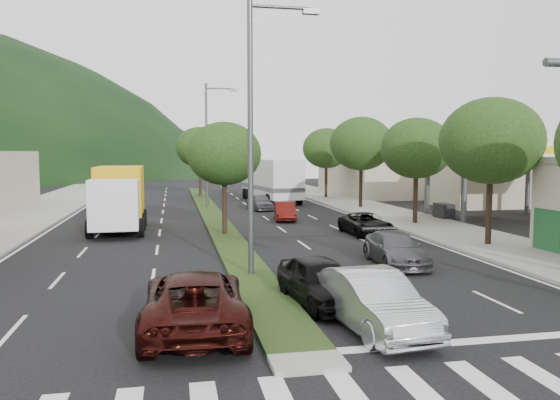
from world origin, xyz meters
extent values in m
plane|color=black|center=(0.00, 0.00, 0.00)|extent=(160.00, 160.00, 0.00)
cube|color=gray|center=(12.50, 25.00, 0.07)|extent=(5.00, 90.00, 0.15)
cube|color=gray|center=(-13.00, 25.00, 0.07)|extent=(6.00, 90.00, 0.15)
cube|color=#1E3212|center=(0.00, 28.00, 0.06)|extent=(1.60, 56.00, 0.12)
cube|color=silver|center=(0.00, -2.00, 0.01)|extent=(19.00, 2.20, 0.01)
cube|color=silver|center=(19.00, 22.00, 5.00)|extent=(12.00, 8.00, 0.50)
cube|color=#DEB60B|center=(19.00, 22.00, 4.65)|extent=(12.20, 8.20, 0.50)
cylinder|color=#47494C|center=(15.00, 19.50, 2.30)|extent=(0.36, 0.36, 4.60)
cylinder|color=#47494C|center=(15.00, 24.50, 2.30)|extent=(0.36, 0.36, 4.60)
cylinder|color=#47494C|center=(23.00, 24.50, 2.30)|extent=(0.36, 0.36, 4.60)
cube|color=black|center=(15.00, 22.00, 0.55)|extent=(0.80, 1.60, 1.10)
cube|color=black|center=(23.00, 22.00, 0.55)|extent=(0.80, 1.60, 1.10)
cube|color=#B5AD90|center=(19.50, 44.00, 2.60)|extent=(10.00, 16.00, 5.20)
cylinder|color=black|center=(12.00, 12.00, 2.05)|extent=(0.28, 0.28, 3.81)
ellipsoid|color=black|center=(12.00, 12.00, 5.05)|extent=(4.80, 4.80, 4.08)
cylinder|color=black|center=(12.00, 20.00, 1.94)|extent=(0.28, 0.28, 3.58)
ellipsoid|color=black|center=(12.00, 20.00, 4.76)|extent=(4.40, 4.40, 3.74)
cylinder|color=black|center=(12.00, 30.00, 2.11)|extent=(0.28, 0.28, 3.92)
ellipsoid|color=black|center=(12.00, 30.00, 5.19)|extent=(5.00, 5.00, 4.25)
cylinder|color=black|center=(12.00, 40.00, 2.00)|extent=(0.28, 0.28, 3.70)
ellipsoid|color=black|center=(12.00, 40.00, 4.90)|extent=(4.60, 4.60, 3.91)
cylinder|color=black|center=(0.00, 18.00, 1.80)|extent=(0.28, 0.28, 3.36)
ellipsoid|color=black|center=(0.00, 18.00, 4.44)|extent=(4.00, 4.00, 3.40)
cylinder|color=black|center=(0.00, 44.00, 2.02)|extent=(0.28, 0.28, 3.81)
ellipsoid|color=black|center=(0.00, 44.00, 5.02)|extent=(4.80, 4.80, 4.08)
cylinder|color=#47494C|center=(0.00, 8.00, 5.00)|extent=(0.20, 0.20, 10.00)
cylinder|color=#47494C|center=(1.10, 8.00, 9.60)|extent=(2.20, 0.12, 0.12)
cube|color=#47494C|center=(2.20, 8.00, 9.50)|extent=(0.60, 0.25, 0.18)
cylinder|color=#47494C|center=(0.00, 33.00, 5.00)|extent=(0.20, 0.20, 10.00)
cylinder|color=#47494C|center=(1.10, 33.00, 9.60)|extent=(2.20, 0.12, 0.12)
cube|color=#47494C|center=(2.20, 33.00, 9.50)|extent=(0.60, 0.25, 0.18)
imported|color=silver|center=(2.18, 1.49, 0.74)|extent=(2.04, 4.66, 1.49)
imported|color=black|center=(-2.25, 2.38, 0.76)|extent=(2.70, 5.54, 1.52)
imported|color=black|center=(1.50, 4.00, 0.71)|extent=(2.16, 4.33, 1.42)
imported|color=#4B4A4F|center=(6.01, 9.00, 0.64)|extent=(2.09, 4.51, 1.28)
imported|color=#54120E|center=(4.54, 23.88, 0.61)|extent=(1.78, 3.87, 1.23)
imported|color=black|center=(7.60, 16.78, 0.60)|extent=(2.07, 4.35, 1.20)
imported|color=#4F4F54|center=(3.95, 30.63, 0.63)|extent=(1.87, 3.85, 1.26)
cube|color=white|center=(-5.74, 17.83, 1.81)|extent=(2.50, 1.85, 2.60)
cube|color=#DFA20B|center=(-5.81, 22.01, 1.92)|extent=(2.68, 4.79, 3.50)
cube|color=black|center=(-5.79, 21.10, 0.51)|extent=(2.37, 6.59, 0.34)
cylinder|color=black|center=(-4.45, 18.32, 0.51)|extent=(0.36, 1.02, 1.02)
cylinder|color=black|center=(-7.05, 18.28, 0.51)|extent=(0.36, 1.02, 1.02)
cylinder|color=black|center=(-4.49, 20.78, 0.51)|extent=(0.36, 1.02, 1.02)
cylinder|color=black|center=(-7.09, 20.74, 0.51)|extent=(0.36, 1.02, 1.02)
cylinder|color=black|center=(-4.52, 23.02, 0.51)|extent=(0.36, 1.02, 1.02)
cylinder|color=black|center=(-7.12, 22.98, 0.51)|extent=(0.36, 1.02, 1.02)
cube|color=silver|center=(6.12, 37.72, 2.19)|extent=(4.09, 10.37, 3.37)
cube|color=slate|center=(6.12, 37.72, 1.35)|extent=(4.15, 10.38, 0.39)
cylinder|color=black|center=(4.21, 41.54, 0.50)|extent=(0.52, 1.05, 1.01)
cylinder|color=black|center=(6.99, 41.90, 0.50)|extent=(0.52, 1.05, 1.01)
cylinder|color=black|center=(4.36, 40.34, 0.50)|extent=(0.52, 1.05, 1.01)
cylinder|color=black|center=(7.14, 40.70, 0.50)|extent=(0.52, 1.05, 1.01)
cylinder|color=black|center=(5.20, 33.93, 0.50)|extent=(0.52, 1.05, 1.01)
cylinder|color=black|center=(7.98, 34.30, 0.50)|extent=(0.52, 1.05, 1.01)
camera|label=1|loc=(-2.75, -11.35, 4.50)|focal=35.00mm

